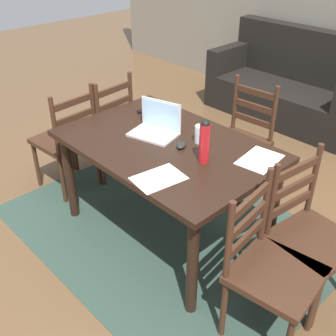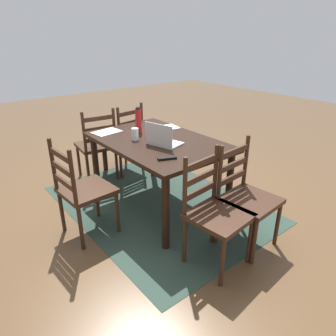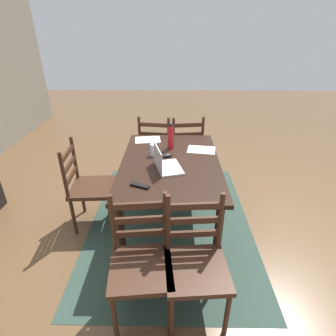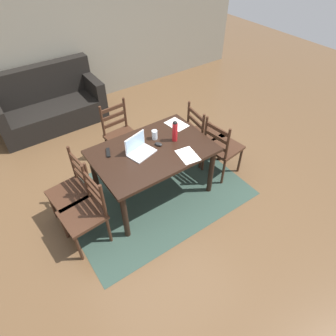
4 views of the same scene
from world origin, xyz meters
name	(u,v)px [view 2 (image 2 of 4)]	position (x,y,z in m)	size (l,w,h in m)	color
ground_plane	(158,204)	(0.00, 0.00, 0.00)	(14.00, 14.00, 0.00)	brown
area_rug	(158,204)	(0.00, 0.00, 0.00)	(2.39, 1.75, 0.01)	#2D4238
dining_table	(158,149)	(0.00, 0.00, 0.67)	(1.47, 0.98, 0.76)	black
chair_right_near	(124,139)	(1.02, -0.20, 0.46)	(0.49, 0.49, 0.95)	#3D2316
chair_far_head	(83,190)	(0.00, 0.86, 0.46)	(0.47, 0.47, 0.95)	#3D2316
chair_left_near	(246,198)	(-1.02, -0.19, 0.46)	(0.47, 0.47, 0.95)	#3D2316
chair_right_far	(97,145)	(1.02, 0.20, 0.46)	(0.49, 0.49, 0.95)	#3D2316
chair_left_far	(215,213)	(-1.02, 0.20, 0.46)	(0.48, 0.48, 0.95)	#3D2316
laptop	(162,139)	(-0.16, 0.06, 0.82)	(0.37, 0.30, 0.23)	silver
water_bottle	(138,119)	(0.34, 0.00, 0.91)	(0.07, 0.07, 0.29)	red
drinking_glass	(135,134)	(0.15, 0.17, 0.82)	(0.07, 0.07, 0.12)	silver
computer_mouse	(148,136)	(0.11, 0.03, 0.78)	(0.06, 0.10, 0.03)	black
tv_remote	(167,158)	(-0.47, 0.25, 0.77)	(0.04, 0.17, 0.02)	black
paper_stack_left	(107,132)	(0.57, 0.27, 0.77)	(0.21, 0.30, 0.00)	white
paper_stack_right	(165,128)	(0.29, -0.34, 0.77)	(0.21, 0.30, 0.00)	white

